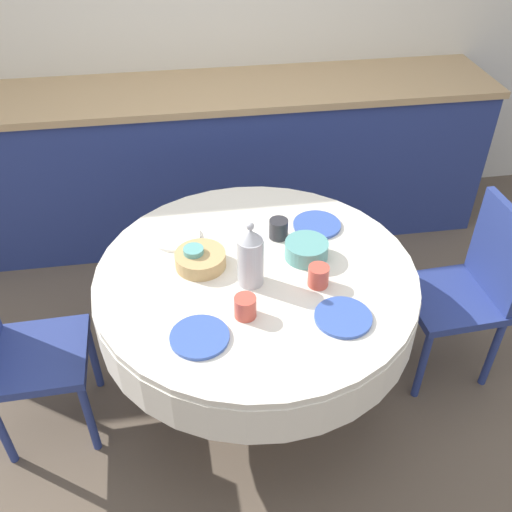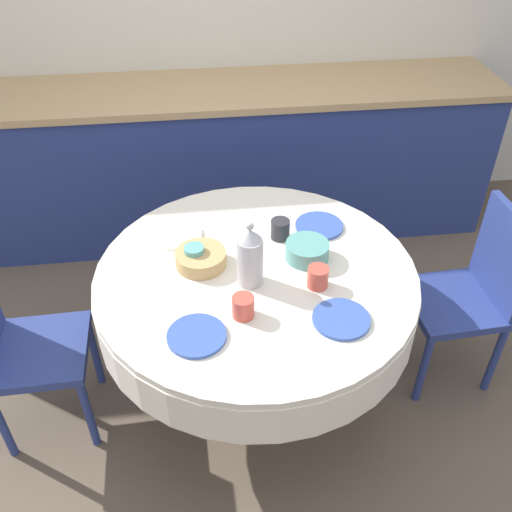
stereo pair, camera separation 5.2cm
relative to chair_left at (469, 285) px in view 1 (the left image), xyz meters
name	(u,v)px [view 1 (the left image)]	position (x,y,z in m)	size (l,w,h in m)	color
ground_plane	(256,391)	(-0.99, -0.06, -0.50)	(12.00, 12.00, 0.00)	brown
wall_back	(211,8)	(-0.99, 1.70, 0.80)	(7.00, 0.05, 2.60)	silver
kitchen_counter	(222,161)	(-0.99, 1.36, -0.02)	(3.24, 0.64, 0.96)	navy
dining_table	(256,294)	(-0.99, -0.06, 0.13)	(1.31, 1.31, 0.76)	olive
chair_left	(469,285)	(0.00, 0.00, 0.00)	(0.42, 0.42, 0.90)	navy
chair_right	(15,347)	(-1.99, -0.08, 0.00)	(0.41, 0.41, 0.90)	navy
plate_near_left	(200,337)	(-1.25, -0.39, 0.26)	(0.21, 0.21, 0.01)	#3856AD
cup_near_left	(245,307)	(-1.07, -0.30, 0.30)	(0.08, 0.08, 0.09)	#CC4C3D
plate_near_right	(343,317)	(-0.72, -0.37, 0.26)	(0.21, 0.21, 0.01)	#3856AD
cup_near_right	(318,276)	(-0.77, -0.17, 0.30)	(0.08, 0.08, 0.09)	#CC4C3D
plate_far_left	(176,236)	(-1.30, 0.22, 0.26)	(0.21, 0.21, 0.01)	white
cup_far_left	(194,257)	(-1.24, 0.02, 0.30)	(0.08, 0.08, 0.09)	#5BA39E
plate_far_right	(317,225)	(-0.68, 0.21, 0.26)	(0.21, 0.21, 0.01)	#3856AD
cup_far_right	(279,229)	(-0.86, 0.16, 0.30)	(0.08, 0.08, 0.09)	#28282D
coffee_carafe	(250,257)	(-1.02, -0.11, 0.38)	(0.10, 0.10, 0.28)	#B2B2B7
bread_basket	(200,260)	(-1.21, 0.02, 0.29)	(0.21, 0.21, 0.06)	tan
fruit_bowl	(306,250)	(-0.77, 0.01, 0.29)	(0.18, 0.18, 0.07)	#569993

